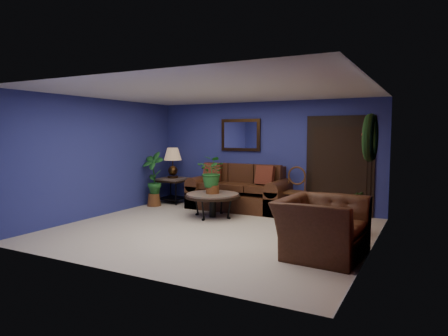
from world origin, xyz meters
The scene contains 18 objects.
floor centered at (0.00, 0.00, 0.00)m, with size 5.50×5.50×0.00m, color beige.
wall_back centered at (0.00, 2.50, 1.25)m, with size 5.50×0.04×2.50m, color navy.
wall_left centered at (-2.75, 0.00, 1.25)m, with size 0.04×5.00×2.50m, color navy.
wall_right_brick centered at (2.75, 0.00, 1.25)m, with size 0.04×5.00×2.50m, color maroon.
ceiling centered at (0.00, 0.00, 2.50)m, with size 5.50×5.00×0.02m, color silver.
crown_molding centered at (2.72, 0.00, 2.43)m, with size 0.03×5.00×0.14m, color white.
wall_mirror centered at (-0.60, 2.46, 1.72)m, with size 1.02×0.06×0.77m, color #3E2511.
closet_door centered at (1.75, 2.47, 1.05)m, with size 1.44×0.06×2.18m, color black.
wreath centered at (2.69, 0.05, 1.70)m, with size 0.72×0.72×0.16m, color black.
sofa centered at (-0.44, 2.09, 0.34)m, with size 2.31×1.00×1.04m.
coffee_table centered at (-0.55, 1.00, 0.44)m, with size 1.17×1.17×0.50m.
end_table centered at (-2.30, 2.05, 0.48)m, with size 0.69×0.69×0.63m.
table_lamp centered at (-2.30, 2.05, 1.11)m, with size 0.44×0.44×0.74m.
side_chair centered at (0.87, 2.13, 0.59)m, with size 0.47×0.47×1.04m.
armchair centered at (2.15, -0.58, 0.42)m, with size 1.28×1.12×0.83m, color #462314.
coffee_plant centered at (-0.55, 1.00, 0.94)m, with size 0.60×0.52×0.79m.
floor_plant centered at (2.35, 0.88, 0.39)m, with size 0.38×0.33×0.77m.
tall_plant centered at (-2.45, 1.46, 0.70)m, with size 0.60×0.43×1.32m.
Camera 1 is at (3.54, -6.23, 1.77)m, focal length 32.00 mm.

